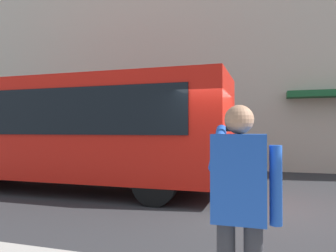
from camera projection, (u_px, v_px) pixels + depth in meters
ground_plane at (239, 208)px, 6.80m from camera, size 60.00×60.00×0.00m
building_facade_far at (253, 27)px, 13.35m from camera, size 28.00×1.55×12.00m
red_bus at (66, 129)px, 8.91m from camera, size 9.05×2.54×3.08m
pedestrian_photographer at (240, 199)px, 2.39m from camera, size 0.53×0.52×1.70m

